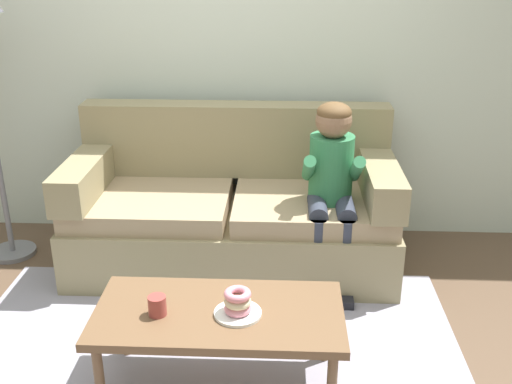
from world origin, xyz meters
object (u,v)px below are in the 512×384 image
(couch, at_px, (233,211))
(person_child, at_px, (332,178))
(donut, at_px, (238,308))
(mug, at_px, (157,306))
(toy_controller, at_px, (139,337))
(coffee_table, at_px, (219,319))

(couch, height_order, person_child, person_child)
(couch, xyz_separation_m, person_child, (0.60, -0.21, 0.32))
(couch, xyz_separation_m, donut, (0.12, -1.26, 0.10))
(couch, relative_size, mug, 22.17)
(person_child, bearing_deg, toy_controller, -146.05)
(person_child, distance_m, mug, 1.36)
(donut, bearing_deg, couch, 95.65)
(toy_controller, bearing_deg, mug, -35.11)
(couch, xyz_separation_m, coffee_table, (0.04, -1.23, 0.03))
(coffee_table, relative_size, donut, 9.24)
(coffee_table, distance_m, toy_controller, 0.67)
(person_child, xyz_separation_m, mug, (-0.82, -1.06, -0.21))
(donut, height_order, mug, mug)
(donut, bearing_deg, toy_controller, 146.77)
(couch, height_order, donut, couch)
(person_child, distance_m, toy_controller, 1.39)
(mug, height_order, toy_controller, mug)
(donut, xyz_separation_m, mug, (-0.35, -0.02, 0.01))
(couch, xyz_separation_m, toy_controller, (-0.43, -0.90, -0.32))
(person_child, bearing_deg, donut, -114.19)
(coffee_table, relative_size, toy_controller, 4.91)
(coffee_table, distance_m, person_child, 1.20)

